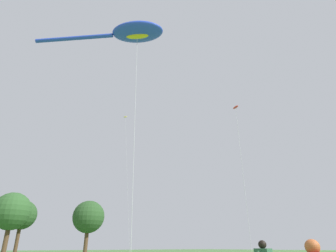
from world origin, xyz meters
TOP-DOWN VIEW (x-y plane):
  - big_show_kite at (0.91, 12.93)m, footprint 8.22×9.36m
  - small_kite_bird_shape at (11.43, 31.39)m, footprint 0.61×3.50m
  - small_kite_streamer_purple at (7.33, 8.67)m, footprint 2.18×1.81m
  - tree_oak_left at (18.80, 57.34)m, footprint 6.64×6.64m
  - tree_shrub_far at (5.25, 64.41)m, footprint 7.46×7.46m
  - tree_pine_center at (7.61, 65.81)m, footprint 6.01×6.01m

SIDE VIEW (x-z plane):
  - tree_oak_left at x=18.80m, z-range 1.99..12.70m
  - tree_pine_center at x=7.61m, z-range 2.32..13.10m
  - tree_shrub_far at x=5.25m, z-range 2.19..14.14m
  - small_kite_streamer_purple at x=7.33m, z-range 4.79..15.81m
  - big_show_kite at x=0.91m, z-range 8.26..25.72m
  - small_kite_bird_shape at x=11.43m, z-range 8.18..27.75m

